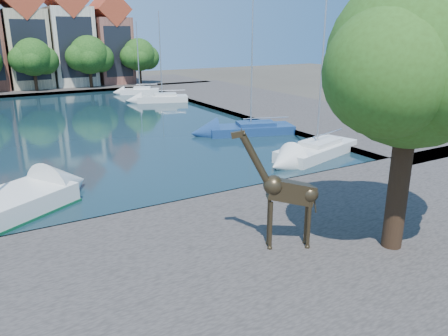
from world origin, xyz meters
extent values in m
plane|color=#38332B|center=(0.00, 0.00, 0.00)|extent=(160.00, 160.00, 0.00)
cube|color=black|center=(0.00, 24.00, 0.04)|extent=(38.00, 50.00, 0.08)
cube|color=#46403C|center=(0.00, -7.00, 0.25)|extent=(50.00, 14.00, 0.50)
cube|color=#46403C|center=(0.00, 56.00, 0.25)|extent=(60.00, 16.00, 0.50)
cube|color=#46403C|center=(25.00, 24.00, 0.25)|extent=(14.00, 52.00, 0.50)
cylinder|color=#332114|center=(7.50, -9.00, 3.25)|extent=(0.80, 0.80, 5.50)
sphere|color=#284914|center=(7.50, -9.00, 7.92)|extent=(6.40, 6.40, 6.40)
sphere|color=#284914|center=(9.42, -8.70, 7.28)|extent=(4.80, 4.80, 4.80)
sphere|color=#284914|center=(5.74, -9.40, 7.60)|extent=(4.48, 4.48, 4.48)
cube|color=tan|center=(2.00, 56.00, 6.25)|extent=(5.88, 9.00, 11.50)
cube|color=#A54721|center=(2.00, 56.00, 13.32)|extent=(5.94, 9.18, 5.94)
cube|color=black|center=(2.00, 51.52, 6.25)|extent=(4.80, 0.05, 8.62)
cube|color=beige|center=(8.50, 56.00, 6.50)|extent=(6.37, 9.00, 12.00)
cube|color=black|center=(8.50, 51.52, 6.50)|extent=(5.20, 0.05, 9.00)
cube|color=brown|center=(15.00, 56.00, 5.75)|extent=(5.39, 9.00, 10.50)
cube|color=#A54721|center=(15.00, 56.00, 12.21)|extent=(5.44, 9.18, 5.44)
cube|color=black|center=(15.00, 51.52, 5.75)|extent=(4.40, 0.05, 7.88)
cylinder|color=#332114|center=(2.00, 50.50, 2.10)|extent=(0.50, 0.50, 3.20)
sphere|color=#13360F|center=(2.00, 50.50, 5.32)|extent=(5.40, 5.40, 5.40)
sphere|color=#13360F|center=(3.62, 50.80, 4.78)|extent=(4.05, 4.05, 4.05)
sphere|color=#13360F|center=(0.51, 50.10, 5.05)|extent=(3.78, 3.78, 3.78)
cylinder|color=#332114|center=(10.00, 50.50, 2.10)|extent=(0.50, 0.50, 3.20)
sphere|color=#13360F|center=(10.00, 50.50, 5.44)|extent=(5.80, 5.80, 5.80)
sphere|color=#13360F|center=(11.74, 50.80, 4.86)|extent=(4.35, 4.35, 4.35)
sphere|color=#13360F|center=(8.40, 50.10, 5.15)|extent=(4.06, 4.06, 4.06)
cylinder|color=#332114|center=(18.00, 50.50, 2.10)|extent=(0.50, 0.50, 3.20)
sphere|color=#13360F|center=(18.00, 50.50, 5.26)|extent=(5.20, 5.20, 5.20)
sphere|color=#13360F|center=(19.56, 50.80, 4.74)|extent=(3.90, 3.90, 3.90)
sphere|color=#13360F|center=(16.57, 50.10, 5.00)|extent=(3.64, 3.64, 3.64)
cylinder|color=#332919|center=(3.02, -6.72, 1.51)|extent=(0.15, 0.15, 2.03)
cylinder|color=#332919|center=(3.22, -6.34, 1.51)|extent=(0.15, 0.15, 2.03)
cylinder|color=#332919|center=(4.40, -7.42, 1.51)|extent=(0.15, 0.15, 2.03)
cylinder|color=#332919|center=(4.59, -7.04, 1.51)|extent=(0.15, 0.15, 2.03)
cube|color=#332919|center=(3.85, -6.90, 2.86)|extent=(1.99, 1.36, 1.18)
cylinder|color=#332919|center=(2.57, -6.25, 4.18)|extent=(1.29, 0.85, 2.10)
cube|color=#332919|center=(1.95, -5.93, 5.21)|extent=(0.58, 0.41, 0.32)
cube|color=silver|center=(15.00, 4.00, 0.59)|extent=(7.84, 4.57, 1.03)
cube|color=silver|center=(15.00, 4.00, 0.94)|extent=(3.62, 2.65, 0.57)
cylinder|color=#B2B2B7|center=(15.00, 4.00, 6.32)|extent=(0.14, 0.14, 10.88)
cube|color=navy|center=(14.83, 12.60, 0.55)|extent=(8.04, 4.79, 0.95)
cube|color=navy|center=(14.83, 12.60, 0.87)|extent=(3.73, 2.76, 0.53)
cylinder|color=#B2B2B7|center=(14.83, 12.60, 7.11)|extent=(0.13, 0.13, 12.58)
cube|color=silver|center=(15.00, 33.84, 0.59)|extent=(6.83, 4.20, 1.01)
cube|color=silver|center=(15.00, 33.84, 0.92)|extent=(3.18, 2.40, 0.56)
cylinder|color=#B2B2B7|center=(15.00, 33.84, 6.08)|extent=(0.14, 0.14, 10.42)
cube|color=silver|center=(15.00, 42.37, 0.57)|extent=(5.79, 4.01, 0.98)
cube|color=silver|center=(15.00, 42.37, 0.90)|extent=(2.74, 2.21, 0.55)
cylinder|color=#B2B2B7|center=(15.00, 42.37, 5.54)|extent=(0.13, 0.13, 9.40)
camera|label=1|loc=(-6.53, -19.55, 8.93)|focal=35.00mm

